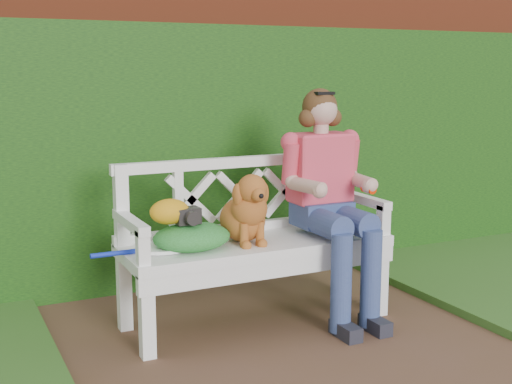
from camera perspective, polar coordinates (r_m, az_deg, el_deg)
name	(u,v)px	position (r m, az deg, el deg)	size (l,w,h in m)	color
ground	(328,377)	(3.33, 6.05, -15.05)	(60.00, 60.00, 0.00)	brown
brick_wall	(185,116)	(4.74, -5.98, 6.32)	(10.00, 0.30, 2.20)	maroon
ivy_hedge	(197,156)	(4.55, -4.97, 3.03)	(10.00, 0.18, 1.70)	#286112
garden_bench	(256,281)	(3.88, 0.00, -7.43)	(1.58, 0.60, 0.48)	white
seated_woman	(323,209)	(3.97, 5.64, -1.43)	(0.52, 0.70, 1.24)	#F93355
dog	(245,207)	(3.72, -0.95, -1.25)	(0.26, 0.36, 0.40)	brown
tennis_racket	(159,248)	(3.62, -8.08, -4.66)	(0.56, 0.23, 0.03)	white
green_bag	(192,236)	(3.61, -5.37, -3.70)	(0.42, 0.32, 0.14)	#1C912F
camera_item	(187,216)	(3.58, -5.74, -1.97)	(0.13, 0.09, 0.08)	black
baseball_glove	(170,212)	(3.57, -7.22, -1.63)	(0.21, 0.16, 0.13)	orange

